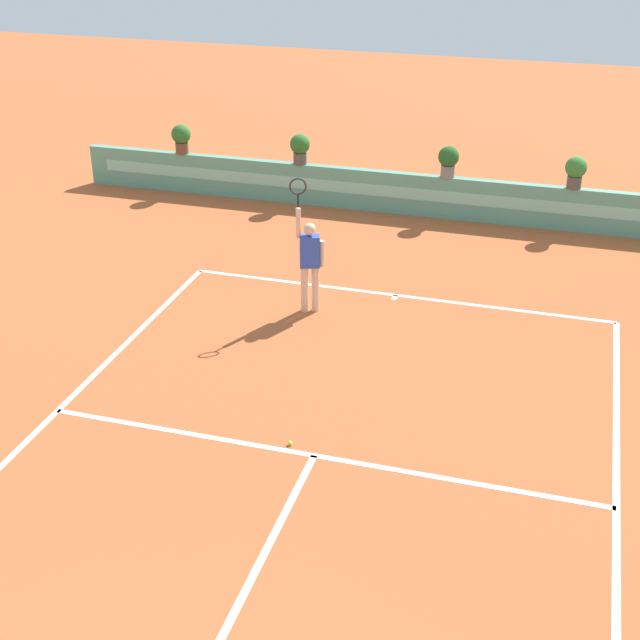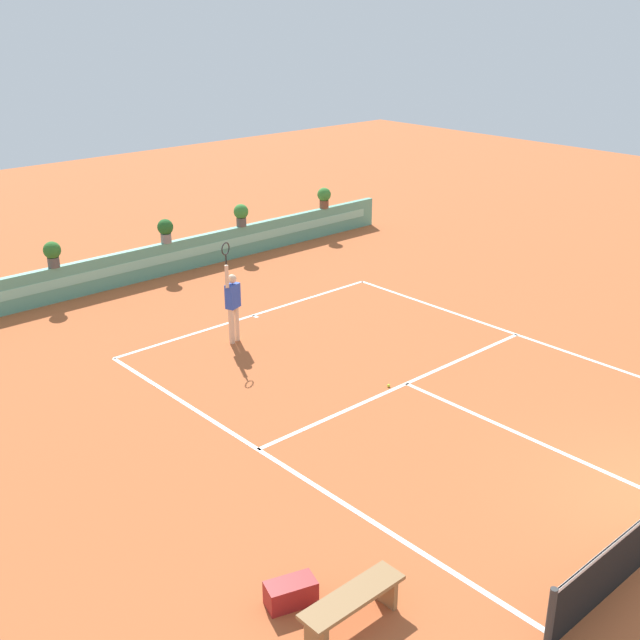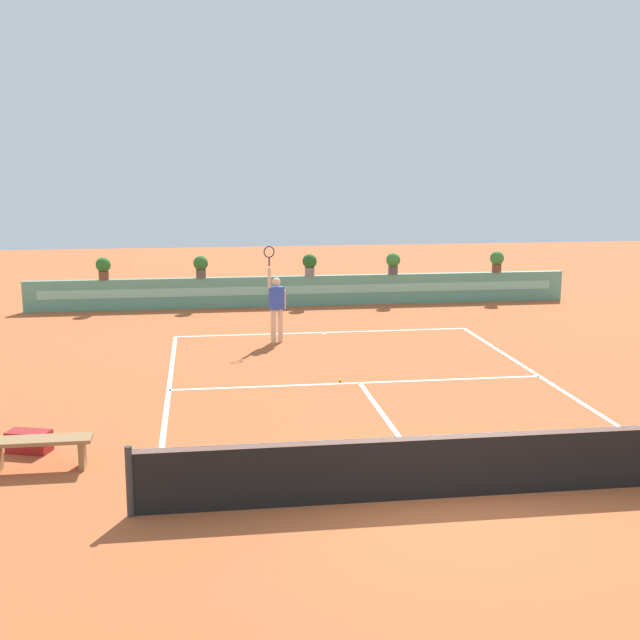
{
  "view_description": "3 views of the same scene",
  "coord_description": "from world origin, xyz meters",
  "px_view_note": "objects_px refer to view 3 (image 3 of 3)",
  "views": [
    {
      "loc": [
        3.03,
        -3.55,
        7.5
      ],
      "look_at": [
        -0.56,
        8.6,
        1.0
      ],
      "focal_mm": 50.28,
      "sensor_mm": 36.0,
      "label": 1
    },
    {
      "loc": [
        -11.86,
        -3.9,
        7.76
      ],
      "look_at": [
        -0.56,
        8.6,
        1.0
      ],
      "focal_mm": 44.58,
      "sensor_mm": 36.0,
      "label": 2
    },
    {
      "loc": [
        -3.38,
        -11.03,
        4.79
      ],
      "look_at": [
        -0.56,
        8.6,
        1.0
      ],
      "focal_mm": 47.18,
      "sensor_mm": 36.0,
      "label": 3
    }
  ],
  "objects_px": {
    "bench_courtside": "(40,446)",
    "tennis_player": "(276,304)",
    "potted_plant_left": "(201,265)",
    "potted_plant_right": "(393,262)",
    "tennis_ball_near_baseline": "(340,380)",
    "potted_plant_centre": "(310,263)",
    "potted_plant_far_left": "(103,267)",
    "gear_bag": "(29,441)",
    "potted_plant_far_right": "(497,260)"
  },
  "relations": [
    {
      "from": "bench_courtside",
      "to": "tennis_player",
      "type": "xyz_separation_m",
      "value": [
        4.53,
        8.79,
        0.67
      ]
    },
    {
      "from": "potted_plant_left",
      "to": "potted_plant_right",
      "type": "bearing_deg",
      "value": 0.0
    },
    {
      "from": "tennis_ball_near_baseline",
      "to": "potted_plant_centre",
      "type": "relative_size",
      "value": 0.09
    },
    {
      "from": "bench_courtside",
      "to": "potted_plant_far_left",
      "type": "xyz_separation_m",
      "value": [
        -0.51,
        14.39,
        1.04
      ]
    },
    {
      "from": "bench_courtside",
      "to": "potted_plant_far_left",
      "type": "bearing_deg",
      "value": 92.03
    },
    {
      "from": "tennis_ball_near_baseline",
      "to": "potted_plant_left",
      "type": "distance_m",
      "value": 10.37
    },
    {
      "from": "potted_plant_far_left",
      "to": "potted_plant_left",
      "type": "xyz_separation_m",
      "value": [
        3.09,
        0.0,
        0.0
      ]
    },
    {
      "from": "tennis_player",
      "to": "potted_plant_centre",
      "type": "xyz_separation_m",
      "value": [
        1.62,
        5.59,
        0.36
      ]
    },
    {
      "from": "gear_bag",
      "to": "potted_plant_far_left",
      "type": "bearing_deg",
      "value": 90.73
    },
    {
      "from": "potted_plant_far_right",
      "to": "potted_plant_right",
      "type": "relative_size",
      "value": 1.0
    },
    {
      "from": "tennis_player",
      "to": "potted_plant_centre",
      "type": "height_order",
      "value": "tennis_player"
    },
    {
      "from": "gear_bag",
      "to": "bench_courtside",
      "type": "bearing_deg",
      "value": -68.69
    },
    {
      "from": "tennis_player",
      "to": "tennis_ball_near_baseline",
      "type": "height_order",
      "value": "tennis_player"
    },
    {
      "from": "gear_bag",
      "to": "potted_plant_left",
      "type": "distance_m",
      "value": 13.89
    },
    {
      "from": "potted_plant_far_right",
      "to": "tennis_player",
      "type": "bearing_deg",
      "value": -145.31
    },
    {
      "from": "potted_plant_centre",
      "to": "gear_bag",
      "type": "bearing_deg",
      "value": -115.64
    },
    {
      "from": "potted_plant_far_left",
      "to": "potted_plant_centre",
      "type": "xyz_separation_m",
      "value": [
        6.66,
        0.0,
        0.0
      ]
    },
    {
      "from": "potted_plant_centre",
      "to": "potted_plant_right",
      "type": "distance_m",
      "value": 2.83
    },
    {
      "from": "tennis_ball_near_baseline",
      "to": "potted_plant_right",
      "type": "height_order",
      "value": "potted_plant_right"
    },
    {
      "from": "tennis_player",
      "to": "potted_plant_far_left",
      "type": "height_order",
      "value": "tennis_player"
    },
    {
      "from": "gear_bag",
      "to": "tennis_player",
      "type": "relative_size",
      "value": 0.27
    },
    {
      "from": "tennis_player",
      "to": "potted_plant_left",
      "type": "xyz_separation_m",
      "value": [
        -1.95,
        5.59,
        0.36
      ]
    },
    {
      "from": "gear_bag",
      "to": "tennis_player",
      "type": "bearing_deg",
      "value": 58.43
    },
    {
      "from": "gear_bag",
      "to": "potted_plant_far_left",
      "type": "distance_m",
      "value": 13.58
    },
    {
      "from": "potted_plant_left",
      "to": "tennis_ball_near_baseline",
      "type": "bearing_deg",
      "value": -73.27
    },
    {
      "from": "potted_plant_far_left",
      "to": "tennis_ball_near_baseline",
      "type": "bearing_deg",
      "value": -58.43
    },
    {
      "from": "tennis_ball_near_baseline",
      "to": "potted_plant_far_left",
      "type": "distance_m",
      "value": 11.63
    },
    {
      "from": "tennis_player",
      "to": "potted_plant_right",
      "type": "height_order",
      "value": "tennis_player"
    },
    {
      "from": "potted_plant_centre",
      "to": "potted_plant_right",
      "type": "height_order",
      "value": "same"
    },
    {
      "from": "potted_plant_left",
      "to": "potted_plant_far_right",
      "type": "distance_m",
      "value": 10.03
    },
    {
      "from": "gear_bag",
      "to": "potted_plant_right",
      "type": "bearing_deg",
      "value": 55.42
    },
    {
      "from": "potted_plant_centre",
      "to": "tennis_ball_near_baseline",
      "type": "bearing_deg",
      "value": -93.58
    },
    {
      "from": "tennis_player",
      "to": "potted_plant_right",
      "type": "relative_size",
      "value": 3.57
    },
    {
      "from": "potted_plant_right",
      "to": "potted_plant_centre",
      "type": "bearing_deg",
      "value": 180.0
    },
    {
      "from": "potted_plant_far_right",
      "to": "potted_plant_left",
      "type": "bearing_deg",
      "value": 180.0
    },
    {
      "from": "gear_bag",
      "to": "potted_plant_right",
      "type": "distance_m",
      "value": 16.47
    },
    {
      "from": "tennis_ball_near_baseline",
      "to": "potted_plant_right",
      "type": "xyz_separation_m",
      "value": [
        3.45,
        9.84,
        1.38
      ]
    },
    {
      "from": "potted_plant_far_left",
      "to": "tennis_player",
      "type": "bearing_deg",
      "value": -47.98
    },
    {
      "from": "tennis_ball_near_baseline",
      "to": "potted_plant_centre",
      "type": "distance_m",
      "value": 9.96
    },
    {
      "from": "gear_bag",
      "to": "tennis_ball_near_baseline",
      "type": "bearing_deg",
      "value": 32.06
    },
    {
      "from": "potted_plant_centre",
      "to": "potted_plant_left",
      "type": "bearing_deg",
      "value": 180.0
    },
    {
      "from": "potted_plant_right",
      "to": "tennis_ball_near_baseline",
      "type": "bearing_deg",
      "value": -109.3
    },
    {
      "from": "gear_bag",
      "to": "potted_plant_centre",
      "type": "bearing_deg",
      "value": 64.36
    },
    {
      "from": "tennis_ball_near_baseline",
      "to": "potted_plant_far_right",
      "type": "distance_m",
      "value": 12.2
    },
    {
      "from": "tennis_ball_near_baseline",
      "to": "potted_plant_far_right",
      "type": "relative_size",
      "value": 0.09
    },
    {
      "from": "potted_plant_left",
      "to": "potted_plant_centre",
      "type": "height_order",
      "value": "same"
    },
    {
      "from": "gear_bag",
      "to": "tennis_player",
      "type": "xyz_separation_m",
      "value": [
        4.87,
        7.92,
        0.87
      ]
    },
    {
      "from": "bench_courtside",
      "to": "potted_plant_far_left",
      "type": "height_order",
      "value": "potted_plant_far_left"
    },
    {
      "from": "bench_courtside",
      "to": "potted_plant_left",
      "type": "relative_size",
      "value": 2.21
    },
    {
      "from": "tennis_player",
      "to": "potted_plant_left",
      "type": "bearing_deg",
      "value": 109.23
    }
  ]
}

